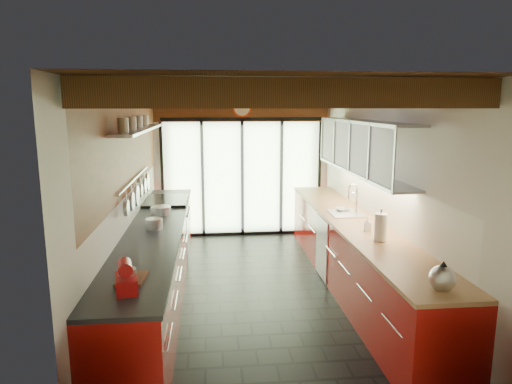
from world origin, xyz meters
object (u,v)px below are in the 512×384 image
(stand_mixer, at_px, (126,278))
(bowl, at_px, (343,210))
(kettle, at_px, (443,277))
(paper_towel, at_px, (381,227))
(soap_bottle, at_px, (368,224))

(stand_mixer, bearing_deg, bowl, 45.18)
(stand_mixer, height_order, kettle, stand_mixer)
(paper_towel, bearing_deg, bowl, 90.00)
(kettle, xyz_separation_m, bowl, (-0.00, 2.80, -0.09))
(soap_bottle, distance_m, bowl, 1.03)
(stand_mixer, distance_m, soap_bottle, 2.96)
(soap_bottle, bearing_deg, bowl, 90.00)
(stand_mixer, height_order, paper_towel, paper_towel)
(soap_bottle, bearing_deg, stand_mixer, -149.03)
(paper_towel, relative_size, soap_bottle, 2.13)
(kettle, bearing_deg, soap_bottle, 90.00)
(soap_bottle, relative_size, bowl, 0.90)
(bowl, bearing_deg, paper_towel, -90.00)
(paper_towel, height_order, bowl, paper_towel)
(stand_mixer, relative_size, bowl, 1.67)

